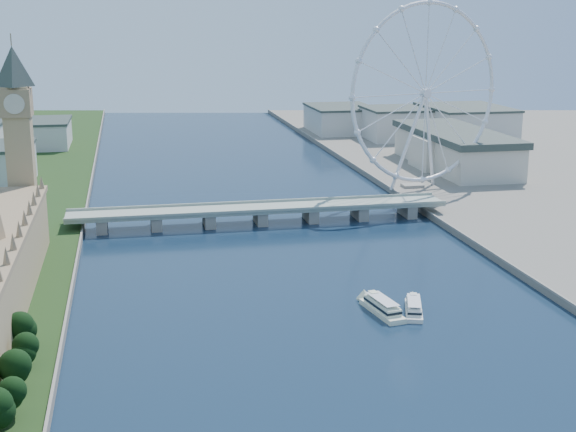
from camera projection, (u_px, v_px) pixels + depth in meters
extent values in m
cube|color=tan|center=(21.00, 165.00, 411.67)|extent=(13.00, 13.00, 80.00)
cube|color=#937A59|center=(16.00, 102.00, 403.92)|extent=(15.00, 15.00, 14.00)
pyramid|color=#2D3833|center=(11.00, 46.00, 397.13)|extent=(20.02, 20.02, 20.00)
cube|color=gray|center=(260.00, 209.00, 465.54)|extent=(220.00, 22.00, 2.00)
cube|color=gray|center=(102.00, 224.00, 449.41)|extent=(6.00, 20.00, 7.50)
cube|color=gray|center=(156.00, 222.00, 455.17)|extent=(6.00, 20.00, 7.50)
cube|color=gray|center=(209.00, 219.00, 460.93)|extent=(6.00, 20.00, 7.50)
cube|color=gray|center=(260.00, 217.00, 466.69)|extent=(6.00, 20.00, 7.50)
cube|color=gray|center=(310.00, 214.00, 472.45)|extent=(6.00, 20.00, 7.50)
cube|color=gray|center=(359.00, 212.00, 478.22)|extent=(6.00, 20.00, 7.50)
cube|color=gray|center=(407.00, 210.00, 483.98)|extent=(6.00, 20.00, 7.50)
torus|color=silver|center=(426.00, 93.00, 526.47)|extent=(113.60, 39.12, 118.60)
cylinder|color=silver|center=(426.00, 93.00, 526.47)|extent=(7.25, 6.61, 6.00)
cube|color=gray|center=(412.00, 186.00, 550.92)|extent=(14.00, 10.00, 2.00)
cube|color=beige|center=(2.00, 166.00, 556.62)|extent=(40.00, 60.00, 26.00)
cube|color=beige|center=(41.00, 134.00, 720.69)|extent=(50.00, 70.00, 22.00)
cube|color=beige|center=(398.00, 124.00, 764.32)|extent=(60.00, 60.00, 28.00)
cube|color=beige|center=(465.00, 124.00, 756.58)|extent=(70.00, 90.00, 30.00)
cube|color=beige|center=(341.00, 120.00, 814.18)|extent=(60.00, 80.00, 24.00)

